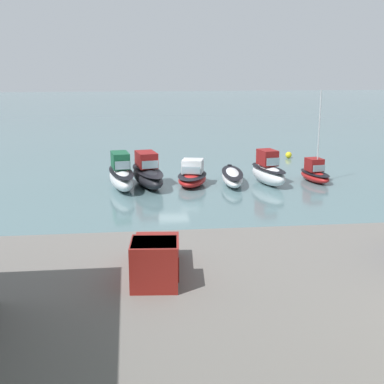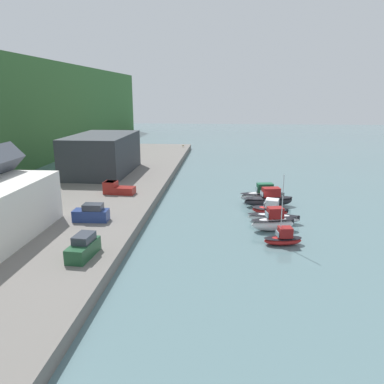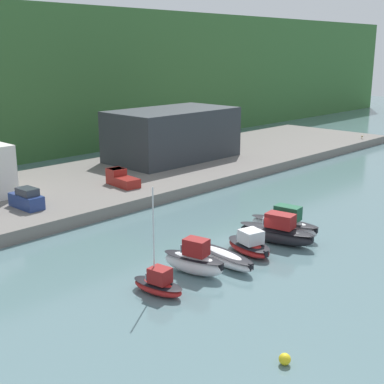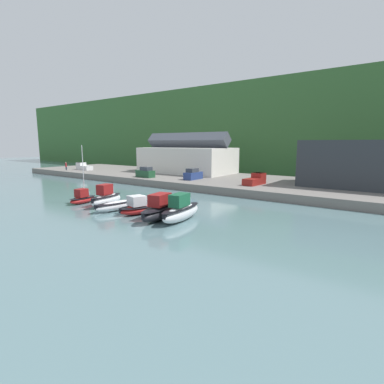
# 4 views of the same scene
# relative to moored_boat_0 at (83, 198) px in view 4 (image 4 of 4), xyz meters

# --- Properties ---
(ground_plane) EXTENTS (320.00, 320.00, 0.00)m
(ground_plane) POSITION_rel_moored_boat_0_xyz_m (12.64, 1.53, -0.74)
(ground_plane) COLOR slate
(hillside_backdrop) EXTENTS (240.00, 71.34, 24.22)m
(hillside_backdrop) POSITION_rel_moored_boat_0_xyz_m (12.64, 84.21, 11.37)
(hillside_backdrop) COLOR #386633
(hillside_backdrop) RESTS_ON ground_plane
(quay_promenade) EXTENTS (123.73, 22.49, 1.31)m
(quay_promenade) POSITION_rel_moored_boat_0_xyz_m (12.64, 28.05, -0.09)
(quay_promenade) COLOR slate
(quay_promenade) RESTS_ON ground_plane
(harbor_clubhouse) EXTENTS (22.14, 11.82, 9.41)m
(harbor_clubhouse) POSITION_rel_moored_boat_0_xyz_m (-6.99, 32.89, 3.90)
(harbor_clubhouse) COLOR silver
(harbor_clubhouse) RESTS_ON quay_promenade
(yacht_club_building) EXTENTS (18.98, 10.66, 7.41)m
(yacht_club_building) POSITION_rel_moored_boat_0_xyz_m (30.78, 30.28, 4.28)
(yacht_club_building) COLOR #2D3338
(yacht_club_building) RESTS_ON quay_promenade
(moored_boat_0) EXTENTS (2.31, 4.49, 7.99)m
(moored_boat_0) POSITION_rel_moored_boat_0_xyz_m (0.00, 0.00, 0.00)
(moored_boat_0) COLOR red
(moored_boat_0) RESTS_ON ground_plane
(moored_boat_1) EXTENTS (2.84, 5.65, 2.96)m
(moored_boat_1) POSITION_rel_moored_boat_0_xyz_m (4.38, 0.61, 0.36)
(moored_boat_1) COLOR white
(moored_boat_1) RESTS_ON ground_plane
(moored_boat_2) EXTENTS (2.49, 6.90, 1.17)m
(moored_boat_2) POSITION_rel_moored_boat_0_xyz_m (7.41, 0.12, -0.11)
(moored_boat_2) COLOR white
(moored_boat_2) RESTS_ON ground_plane
(moored_boat_3) EXTENTS (3.56, 5.46, 2.18)m
(moored_boat_3) POSITION_rel_moored_boat_0_xyz_m (10.89, 0.15, 0.03)
(moored_boat_3) COLOR red
(moored_boat_3) RESTS_ON ground_plane
(moored_boat_4) EXTENTS (3.41, 7.64, 2.85)m
(moored_boat_4) POSITION_rel_moored_boat_0_xyz_m (14.72, -0.03, 0.31)
(moored_boat_4) COLOR black
(moored_boat_4) RESTS_ON ground_plane
(moored_boat_5) EXTENTS (2.80, 7.16, 2.98)m
(moored_boat_5) POSITION_rel_moored_boat_0_xyz_m (16.92, 0.63, 0.37)
(moored_boat_5) COLOR silver
(moored_boat_5) RESTS_ON ground_plane
(parked_car_0) EXTENTS (4.34, 2.16, 2.16)m
(parked_car_0) POSITION_rel_moored_boat_0_xyz_m (-7.76, 19.91, 1.49)
(parked_car_0) COLOR #1E4C2D
(parked_car_0) RESTS_ON quay_promenade
(parked_car_1) EXTENTS (1.93, 4.25, 2.16)m
(parked_car_1) POSITION_rel_moored_boat_0_xyz_m (2.37, 22.70, 1.49)
(parked_car_1) COLOR navy
(parked_car_1) RESTS_ON quay_promenade
(pickup_truck_0) EXTENTS (4.73, 2.01, 1.90)m
(pickup_truck_0) POSITION_rel_moored_boat_0_xyz_m (-33.42, 22.61, 1.39)
(pickup_truck_0) COLOR silver
(pickup_truck_0) RESTS_ON quay_promenade
(pickup_truck_1) EXTENTS (2.36, 4.88, 1.90)m
(pickup_truck_1) POSITION_rel_moored_boat_0_xyz_m (15.20, 23.22, 1.39)
(pickup_truck_1) COLOR maroon
(pickup_truck_1) RESTS_ON quay_promenade
(person_on_quay) EXTENTS (0.40, 0.40, 2.14)m
(person_on_quay) POSITION_rel_moored_boat_0_xyz_m (-35.98, 19.25, 1.67)
(person_on_quay) COLOR #232838
(person_on_quay) RESTS_ON quay_promenade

